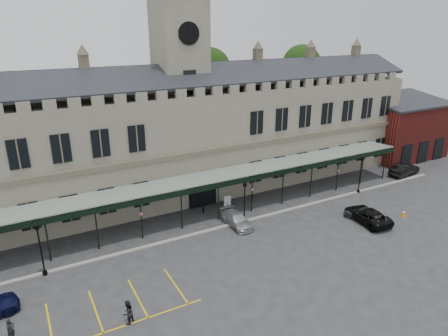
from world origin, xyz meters
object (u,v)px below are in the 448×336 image
car_van (367,215)px  person_a (11,330)px  sign_board (227,202)px  car_right_b (404,169)px  lamp_post_left (40,244)px  car_right_a (366,214)px  station_building (183,138)px  clock_tower (181,80)px  person_b (128,312)px  traffic_cone (404,213)px  car_taxi (237,220)px  lamp_post_right (361,170)px  lamp_post_mid (245,198)px

car_van → person_a: bearing=6.6°
sign_board → car_right_b: car_right_b is taller
lamp_post_left → car_right_a: size_ratio=1.11×
car_right_a → sign_board: bearing=-58.3°
lamp_post_left → car_van: size_ratio=0.92×
lamp_post_left → person_a: lamp_post_left is taller
car_right_b → station_building: bearing=63.9°
clock_tower → car_right_b: (27.53, -9.20, -12.31)m
person_b → car_right_b: bearing=162.0°
clock_tower → person_a: bearing=-138.1°
traffic_cone → sign_board: sign_board is taller
car_right_a → person_b: 25.49m
clock_tower → car_taxi: bearing=-84.7°
person_a → car_right_b: bearing=-34.1°
lamp_post_right → car_van: (-4.84, -5.84, -2.08)m
car_van → car_right_b: size_ratio=1.08×
lamp_post_mid → clock_tower: bearing=100.5°
clock_tower → car_taxi: 16.51m
traffic_cone → lamp_post_mid: bearing=156.3°
lamp_post_left → lamp_post_right: 34.50m
car_right_a → car_right_b: bearing=-170.7°
clock_tower → traffic_cone: (17.27, -17.36, -12.75)m
station_building → car_right_a: bearing=-51.1°
sign_board → person_a: bearing=-136.0°
car_right_b → person_a: (-46.73, -8.03, -0.01)m
station_building → clock_tower: clock_tower is taller
lamp_post_right → car_van: bearing=-129.7°
car_taxi → person_b: person_b is taller
station_building → clock_tower: 6.64m
lamp_post_mid → person_b: 16.78m
station_building → sign_board: (2.26, -6.50, -5.84)m
lamp_post_left → car_van: bearing=-10.9°
car_van → person_b: bearing=11.6°
car_van → person_a: (-32.20, -0.83, 0.06)m
person_b → lamp_post_left: bearing=-95.3°
car_van → lamp_post_left: bearing=-5.8°
lamp_post_right → traffic_cone: bearing=-94.8°
lamp_post_right → lamp_post_mid: bearing=-179.7°
lamp_post_right → sign_board: 16.22m
lamp_post_mid → lamp_post_right: bearing=0.3°
car_taxi → car_van: 13.26m
lamp_post_right → person_b: size_ratio=2.71×
clock_tower → car_right_b: bearing=-18.5°
lamp_post_mid → person_a: (-21.16, -6.59, -1.97)m
lamp_post_mid → sign_board: (0.30, 4.05, -2.13)m
clock_tower → lamp_post_right: clock_tower is taller
lamp_post_left → car_van: 30.28m
car_taxi → car_right_a: car_right_a is taller
person_a → lamp_post_mid: bearing=-26.5°
traffic_cone → car_right_a: car_right_a is taller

